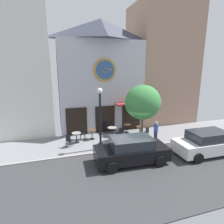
# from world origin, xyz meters

# --- Properties ---
(ground_plane) EXTENTS (27.64, 10.35, 0.13)m
(ground_plane) POSITION_xyz_m (0.00, -1.13, -0.02)
(ground_plane) COLOR gray
(clock_building) EXTENTS (7.36, 3.52, 9.43)m
(clock_building) POSITION_xyz_m (-0.82, 5.14, 4.86)
(clock_building) COLOR #B2B2BC
(clock_building) RESTS_ON ground_plane
(neighbor_building_left) EXTENTS (5.77, 4.28, 13.18)m
(neighbor_building_left) POSITION_xyz_m (-7.92, 6.16, 6.59)
(neighbor_building_left) COLOR silver
(neighbor_building_left) RESTS_ON ground_plane
(neighbor_building_right) EXTENTS (6.10, 4.90, 11.40)m
(neighbor_building_right) POSITION_xyz_m (5.93, 6.47, 5.70)
(neighbor_building_right) COLOR #9E7A66
(neighbor_building_right) RESTS_ON ground_plane
(street_lamp) EXTENTS (0.36, 0.36, 4.23)m
(street_lamp) POSITION_xyz_m (-2.08, 0.64, 2.15)
(street_lamp) COLOR black
(street_lamp) RESTS_ON ground_plane
(street_tree) EXTENTS (2.67, 2.40, 4.30)m
(street_tree) POSITION_xyz_m (1.22, 1.03, 3.02)
(street_tree) COLOR brown
(street_tree) RESTS_ON ground_plane
(cafe_table_leftmost) EXTENTS (0.69, 0.69, 0.77)m
(cafe_table_leftmost) POSITION_xyz_m (-3.53, 2.25, 0.54)
(cafe_table_leftmost) COLOR black
(cafe_table_leftmost) RESTS_ON ground_plane
(cafe_table_rightmost) EXTENTS (0.67, 0.67, 0.76)m
(cafe_table_rightmost) POSITION_xyz_m (-2.29, 2.60, 0.52)
(cafe_table_rightmost) COLOR black
(cafe_table_rightmost) RESTS_ON ground_plane
(cafe_table_center_left) EXTENTS (0.77, 0.77, 0.73)m
(cafe_table_center_left) POSITION_xyz_m (-0.57, 2.80, 0.54)
(cafe_table_center_left) COLOR black
(cafe_table_center_left) RESTS_ON ground_plane
(cafe_table_center) EXTENTS (0.64, 0.64, 0.76)m
(cafe_table_center) POSITION_xyz_m (0.89, 3.21, 0.51)
(cafe_table_center) COLOR black
(cafe_table_center) RESTS_ON ground_plane
(cafe_table_center_right) EXTENTS (0.63, 0.63, 0.74)m
(cafe_table_center_right) POSITION_xyz_m (1.70, 2.32, 0.49)
(cafe_table_center_right) COLOR black
(cafe_table_center_right) RESTS_ON ground_plane
(cafe_chair_outer) EXTENTS (0.56, 0.56, 0.90)m
(cafe_chair_outer) POSITION_xyz_m (-4.13, 1.64, 0.53)
(cafe_chair_outer) COLOR black
(cafe_chair_outer) RESTS_ON ground_plane
(cafe_chair_facing_wall) EXTENTS (0.56, 0.56, 0.90)m
(cafe_chair_facing_wall) POSITION_xyz_m (-0.23, 2.02, 0.53)
(cafe_chair_facing_wall) COLOR black
(cafe_chair_facing_wall) RESTS_ON ground_plane
(cafe_chair_mid_row) EXTENTS (0.52, 0.52, 0.90)m
(cafe_chair_mid_row) POSITION_xyz_m (0.20, 2.55, 0.53)
(cafe_chair_mid_row) COLOR black
(cafe_chair_mid_row) RESTS_ON ground_plane
(cafe_chair_left_end) EXTENTS (0.50, 0.50, 0.90)m
(cafe_chair_left_end) POSITION_xyz_m (-0.78, 3.65, 0.53)
(cafe_chair_left_end) COLOR black
(cafe_chair_left_end) RESTS_ON ground_plane
(cafe_chair_near_tree) EXTENTS (0.40, 0.40, 0.90)m
(cafe_chair_near_tree) POSITION_xyz_m (-3.09, 2.77, 0.53)
(cafe_chair_near_tree) COLOR black
(cafe_chair_near_tree) RESTS_ON ground_plane
(cafe_chair_by_entrance) EXTENTS (0.52, 0.52, 0.90)m
(cafe_chair_by_entrance) POSITION_xyz_m (1.87, 1.51, 0.53)
(cafe_chair_by_entrance) COLOR black
(cafe_chair_by_entrance) RESTS_ON ground_plane
(pedestrian_blue) EXTENTS (0.37, 0.37, 1.67)m
(pedestrian_blue) POSITION_xyz_m (2.09, 0.47, 0.86)
(pedestrian_blue) COLOR #2D2D38
(pedestrian_blue) RESTS_ON ground_plane
(parked_car_black) EXTENTS (4.39, 2.21, 1.55)m
(parked_car_black) POSITION_xyz_m (-0.81, -1.75, 0.76)
(parked_car_black) COLOR black
(parked_car_black) RESTS_ON ground_plane
(parked_car_white) EXTENTS (4.34, 2.09, 1.55)m
(parked_car_white) POSITION_xyz_m (4.33, -2.18, 0.76)
(parked_car_white) COLOR white
(parked_car_white) RESTS_ON ground_plane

